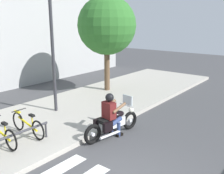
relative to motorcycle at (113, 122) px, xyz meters
The scene contains 7 objects.
sidewalk 3.24m from the motorcycle, 127.68° to the left, with size 24.00×4.40×0.15m, color #A8A399.
motorcycle is the anchor object (origin of this frame).
rider 0.37m from the motorcycle, 168.65° to the left, with size 0.68×0.60×1.43m.
bicycle_2 3.25m from the motorcycle, 144.70° to the left, with size 0.48×1.64×0.74m.
bicycle_3 2.60m from the motorcycle, 133.85° to the left, with size 0.48×1.67×0.73m.
street_lamp 3.74m from the motorcycle, 86.80° to the left, with size 0.28×0.28×4.59m.
tree_near_rack 5.79m from the motorcycle, 41.57° to the left, with size 2.79×2.79×4.71m.
Camera 1 is at (-3.94, -2.93, 3.57)m, focal length 41.39 mm.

